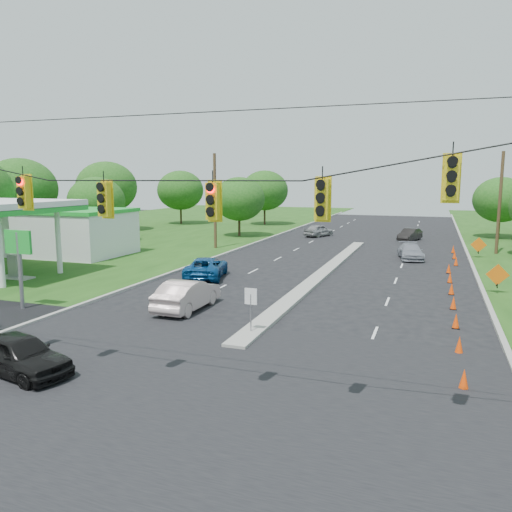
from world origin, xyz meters
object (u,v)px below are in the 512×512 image
at_px(gas_station, 47,227).
at_px(white_sedan, 187,295).
at_px(black_sedan, 19,355).
at_px(blue_pickup, 206,267).

distance_m(gas_station, white_sedan, 22.32).
height_order(gas_station, black_sedan, gas_station).
relative_size(white_sedan, blue_pickup, 0.93).
bearing_deg(blue_pickup, white_sedan, 94.26).
distance_m(gas_station, black_sedan, 27.55).
xyz_separation_m(gas_station, white_sedan, (19.11, -11.38, -1.79)).
bearing_deg(gas_station, black_sedan, -49.88).
height_order(gas_station, blue_pickup, gas_station).
distance_m(white_sedan, blue_pickup, 8.28).
bearing_deg(black_sedan, white_sedan, 3.72).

